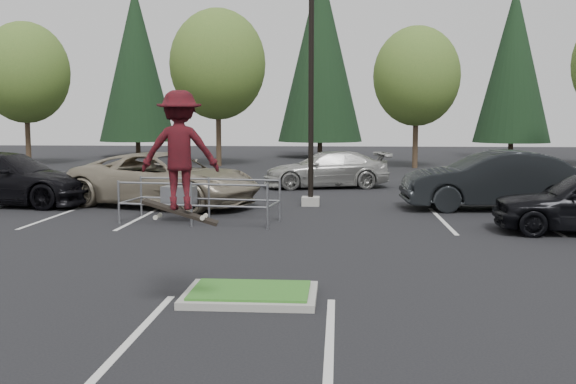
# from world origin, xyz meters

# --- Properties ---
(ground) EXTENTS (120.00, 120.00, 0.00)m
(ground) POSITION_xyz_m (0.00, 0.00, 0.00)
(ground) COLOR black
(ground) RESTS_ON ground
(grass_median) EXTENTS (2.20, 1.60, 0.16)m
(grass_median) POSITION_xyz_m (0.00, 0.00, 0.08)
(grass_median) COLOR #9B9A91
(grass_median) RESTS_ON ground
(stall_lines) EXTENTS (22.62, 17.60, 0.01)m
(stall_lines) POSITION_xyz_m (-1.35, 6.02, 0.00)
(stall_lines) COLOR silver
(stall_lines) RESTS_ON ground
(light_pole) EXTENTS (0.70, 0.60, 10.12)m
(light_pole) POSITION_xyz_m (0.50, 12.00, 4.56)
(light_pole) COLOR #9B9A91
(light_pole) RESTS_ON ground
(decid_a) EXTENTS (5.44, 5.44, 8.91)m
(decid_a) POSITION_xyz_m (-18.01, 30.03, 5.58)
(decid_a) COLOR #38281C
(decid_a) RESTS_ON ground
(decid_b) EXTENTS (5.89, 5.89, 9.64)m
(decid_b) POSITION_xyz_m (-6.01, 30.53, 6.04)
(decid_b) COLOR #38281C
(decid_b) RESTS_ON ground
(decid_c) EXTENTS (5.12, 5.12, 8.38)m
(decid_c) POSITION_xyz_m (5.99, 29.83, 5.25)
(decid_c) COLOR #38281C
(decid_c) RESTS_ON ground
(conif_a) EXTENTS (5.72, 5.72, 13.00)m
(conif_a) POSITION_xyz_m (-14.00, 40.00, 7.10)
(conif_a) COLOR #38281C
(conif_a) RESTS_ON ground
(conif_b) EXTENTS (6.38, 6.38, 14.50)m
(conif_b) POSITION_xyz_m (0.00, 40.50, 7.85)
(conif_b) COLOR #38281C
(conif_b) RESTS_ON ground
(conif_c) EXTENTS (5.50, 5.50, 12.50)m
(conif_c) POSITION_xyz_m (14.00, 39.50, 6.85)
(conif_c) COLOR #38281C
(conif_c) RESTS_ON ground
(cart_corral) EXTENTS (4.56, 2.14, 1.24)m
(cart_corral) POSITION_xyz_m (-2.99, 8.07, 0.78)
(cart_corral) COLOR gray
(cart_corral) RESTS_ON ground
(skateboarder) EXTENTS (1.23, 0.81, 2.03)m
(skateboarder) POSITION_xyz_m (-0.92, -1.00, 2.51)
(skateboarder) COLOR black
(skateboarder) RESTS_ON ground
(car_l_tan) EXTENTS (7.25, 5.05, 1.84)m
(car_l_tan) POSITION_xyz_m (-4.50, 11.50, 0.92)
(car_l_tan) COLOR gray
(car_l_tan) RESTS_ON ground
(car_l_black) EXTENTS (6.51, 3.16, 1.82)m
(car_l_black) POSITION_xyz_m (-10.00, 11.37, 0.91)
(car_l_black) COLOR black
(car_l_black) RESTS_ON ground
(car_r_charc) EXTENTS (5.96, 2.38, 1.93)m
(car_r_charc) POSITION_xyz_m (6.50, 11.50, 0.96)
(car_r_charc) COLOR black
(car_r_charc) RESTS_ON ground
(car_far_silver) EXTENTS (5.72, 3.27, 1.56)m
(car_far_silver) POSITION_xyz_m (0.98, 18.00, 0.78)
(car_far_silver) COLOR #A8A8A3
(car_far_silver) RESTS_ON ground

